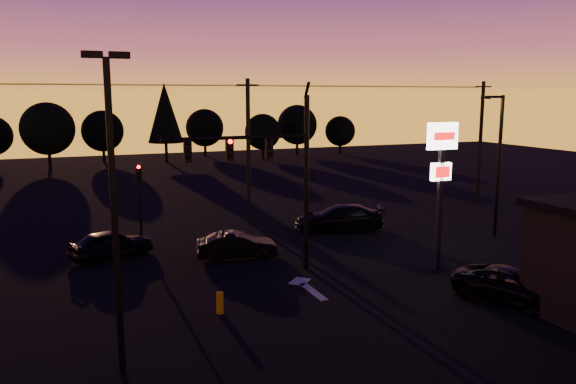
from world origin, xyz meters
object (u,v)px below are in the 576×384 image
Objects in this scene: secondary_signal at (139,192)px; bollard at (220,303)px; car_right at (339,218)px; suv_parked at (513,285)px; pylon_sign at (441,165)px; parking_lot_light at (113,194)px; streetlight at (498,160)px; car_mid at (237,246)px; traffic_signal_mast at (274,165)px; car_left at (112,244)px.

secondary_signal reaches higher than bollard.
car_right reaches higher than suv_parked.
secondary_signal is 15.75m from pylon_sign.
streetlight is (21.41, 8.50, -0.85)m from parking_lot_light.
car_right reaches higher than bollard.
suv_parked is at bearing -127.90° from car_mid.
traffic_signal_mast is 1.26× the size of pylon_sign.
streetlight is 1.76× the size of suv_parked.
car_right is at bearing 43.57° from traffic_signal_mast.
car_right is at bearing 43.47° from parking_lot_light.
pylon_sign is at bearing -39.77° from secondary_signal.
pylon_sign is at bearing -19.36° from traffic_signal_mast.
car_mid is 8.09m from car_right.
car_right is (11.37, -1.34, -2.10)m from secondary_signal.
car_right is (6.47, 6.16, -4.17)m from traffic_signal_mast.
bollard is at bearing -25.92° from car_right.
car_mid is (6.51, 9.80, -4.62)m from parking_lot_light.
car_left is at bearing 150.30° from pylon_sign.
parking_lot_light reaches higher than car_left.
parking_lot_light reaches higher than secondary_signal.
traffic_signal_mast is 14.10m from streetlight.
suv_parked reaches higher than bollard.
parking_lot_light reaches higher than pylon_sign.
suv_parked is at bearing -15.49° from bollard.
secondary_signal is 0.54× the size of streetlight.
car_mid is at bearing 105.27° from suv_parked.
car_right reaches higher than car_left.
secondary_signal is 3.51m from car_left.
parking_lot_light is 19.64m from car_right.
parking_lot_light reaches higher than suv_parked.
car_mid reaches higher than suv_parked.
pylon_sign is 1.49× the size of suv_parked.
traffic_signal_mast is at bearing -27.12° from car_right.
suv_parked is at bearing 0.49° from parking_lot_light.
pylon_sign is 0.85× the size of streetlight.
car_mid is at bearing 56.43° from parking_lot_light.
car_left is at bearing 113.61° from suv_parked.
suv_parked is at bearing -128.12° from streetlight.
pylon_sign is 16.36m from car_left.
pylon_sign is 9.62m from car_right.
bollard is (1.32, -11.30, -2.46)m from secondary_signal.
traffic_signal_mast reaches higher than secondary_signal.
secondary_signal is 0.48× the size of parking_lot_light.
car_left is at bearing -67.11° from car_right.
streetlight is at bearing 21.65° from parking_lot_light.
traffic_signal_mast is 2.17× the size of car_mid.
car_right is (7.37, 3.35, 0.11)m from car_mid.
car_mid is (-7.99, 5.31, -4.26)m from pylon_sign.
streetlight reaches higher than pylon_sign.
secondary_signal is 0.96× the size of suv_parked.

